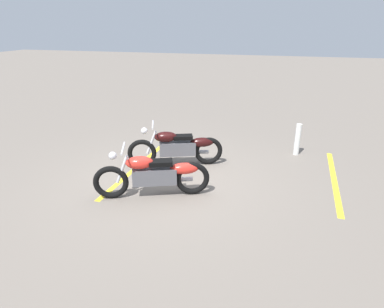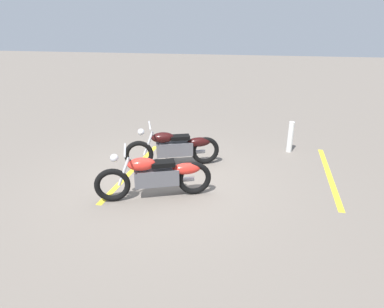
% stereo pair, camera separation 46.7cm
% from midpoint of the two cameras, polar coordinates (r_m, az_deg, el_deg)
% --- Properties ---
extents(ground_plane, '(60.00, 60.00, 0.00)m').
position_cam_midpoint_polar(ground_plane, '(7.10, -6.36, -4.56)').
color(ground_plane, slate).
extents(motorcycle_bright_foreground, '(2.11, 0.95, 1.04)m').
position_cam_midpoint_polar(motorcycle_bright_foreground, '(6.26, -8.28, -3.76)').
color(motorcycle_bright_foreground, black).
rests_on(motorcycle_bright_foreground, ground).
extents(motorcycle_dark_foreground, '(2.12, 0.94, 1.04)m').
position_cam_midpoint_polar(motorcycle_dark_foreground, '(7.61, -4.76, 1.16)').
color(motorcycle_dark_foreground, black).
rests_on(motorcycle_dark_foreground, ground).
extents(bollard_post, '(0.14, 0.14, 0.81)m').
position_cam_midpoint_polar(bollard_post, '(8.76, 15.37, 2.87)').
color(bollard_post, white).
rests_on(bollard_post, ground).
extents(parking_stripe_near, '(0.25, 3.20, 0.01)m').
position_cam_midpoint_polar(parking_stripe_near, '(7.68, -12.06, -2.79)').
color(parking_stripe_near, yellow).
rests_on(parking_stripe_near, ground).
extents(parking_stripe_mid, '(0.25, 3.20, 0.01)m').
position_cam_midpoint_polar(parking_stripe_mid, '(7.81, 21.27, -3.45)').
color(parking_stripe_mid, yellow).
rests_on(parking_stripe_mid, ground).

